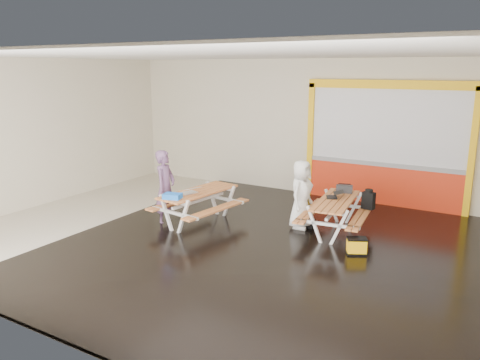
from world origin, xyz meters
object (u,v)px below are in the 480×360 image
Objects in this scene: person_left at (165,188)px; blue_pouch at (172,196)px; picnic_table_left at (199,199)px; toolbox at (344,189)px; picnic_table_right at (335,208)px; dark_case at (305,223)px; fluke_bag at (357,246)px; backpack at (368,199)px; laptop_left at (190,191)px; person_right at (301,194)px; laptop_right at (334,195)px.

blue_pouch is (0.58, -0.49, 0.01)m from person_left.
toolbox is at bearing 30.02° from picnic_table_left.
picnic_table_right is (2.69, 0.90, -0.02)m from picnic_table_left.
blue_pouch is at bearing -141.55° from person_left.
dark_case is 0.92× the size of fluke_bag.
backpack reaches higher than blue_pouch.
laptop_left is (-2.72, -1.16, 0.24)m from picnic_table_right.
person_right is 3.40× the size of laptop_right.
laptop_right is 3.24m from blue_pouch.
backpack is (0.53, -0.05, -0.14)m from toolbox.
laptop_right is 0.87m from dark_case.
dark_case is at bearing 30.47° from laptop_left.
fluke_bag is at bearing -63.46° from toolbox.
laptop_right is 1.43m from fluke_bag.
person_right reaches higher than blue_pouch.
backpack is (3.28, 2.22, -0.13)m from blue_pouch.
person_left is 3.89× the size of laptop_right.
picnic_table_right is 5.27× the size of toolbox.
toolbox is at bearing -73.16° from person_left.
picnic_table_left is 1.25× the size of person_left.
picnic_table_right is 4.71× the size of fluke_bag.
picnic_table_right is at bearing -82.38° from person_left.
picnic_table_right is 4.19× the size of laptop_left.
person_left is 1.14× the size of person_right.
person_right reaches higher than picnic_table_right.
fluke_bag reaches higher than dark_case.
laptop_right is at bearing -79.94° from person_left.
picnic_table_right is 3.25m from blue_pouch.
person_left is 3.94× the size of fluke_bag.
fluke_bag is at bearing -34.44° from dark_case.
picnic_table_left is 3.51m from backpack.
dark_case is (-1.15, -0.53, -0.55)m from backpack.
picnic_table_left is 0.35m from laptop_left.
picnic_table_left is 5.51× the size of toolbox.
picnic_table_left is at bearing 83.19° from laptop_left.
picnic_table_left is 2.83m from picnic_table_right.
fluke_bag is (3.41, 0.00, -0.38)m from picnic_table_left.
fluke_bag is (0.76, -1.53, -0.61)m from toolbox.
toolbox is 1.81m from fluke_bag.
person_left reaches higher than laptop_right.
backpack is (1.20, 0.66, -0.09)m from person_right.
blue_pouch is 3.57m from toolbox.
person_right is 2.28m from laptop_left.
toolbox is 0.97× the size of dark_case.
blue_pouch is at bearing -141.56° from dark_case.
person_left is at bearing -155.91° from backpack.
laptop_right is 1.10× the size of dark_case.
toolbox is 1.09m from dark_case.
laptop_left is 2.49m from dark_case.
laptop_right reaches higher than picnic_table_left.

